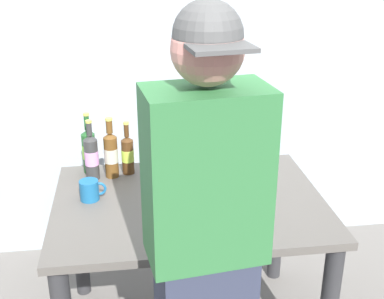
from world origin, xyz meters
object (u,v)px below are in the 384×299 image
(beer_bottle_brown, at_px, (111,153))
(coffee_mug, at_px, (90,190))
(beer_bottle_green, at_px, (89,150))
(laptop, at_px, (205,173))
(beer_bottle_amber, at_px, (128,154))
(beer_bottle_dark, at_px, (91,156))
(person_figure, at_px, (205,255))

(beer_bottle_brown, height_order, coffee_mug, beer_bottle_brown)
(beer_bottle_green, bearing_deg, coffee_mug, -87.40)
(laptop, xyz_separation_m, beer_bottle_amber, (-0.37, 0.17, 0.05))
(beer_bottle_dark, xyz_separation_m, person_figure, (0.42, -0.92, 0.01))
(person_figure, bearing_deg, laptop, 80.74)
(laptop, relative_size, person_figure, 0.21)
(laptop, xyz_separation_m, person_figure, (-0.13, -0.79, 0.08))
(beer_bottle_amber, distance_m, beer_bottle_dark, 0.18)
(laptop, relative_size, beer_bottle_brown, 1.18)
(beer_bottle_amber, height_order, beer_bottle_dark, beer_bottle_dark)
(beer_bottle_amber, bearing_deg, laptop, -25.16)
(coffee_mug, bearing_deg, beer_bottle_amber, 55.61)
(beer_bottle_amber, xyz_separation_m, beer_bottle_green, (-0.19, 0.04, 0.02))
(laptop, xyz_separation_m, beer_bottle_dark, (-0.55, 0.13, 0.07))
(person_figure, xyz_separation_m, coffee_mug, (-0.42, 0.70, -0.08))
(beer_bottle_green, bearing_deg, laptop, -20.97)
(beer_bottle_green, relative_size, coffee_mug, 2.59)
(laptop, distance_m, person_figure, 0.80)
(beer_bottle_brown, relative_size, coffee_mug, 2.55)
(laptop, distance_m, beer_bottle_brown, 0.48)
(beer_bottle_amber, xyz_separation_m, beer_bottle_dark, (-0.18, -0.04, 0.01))
(beer_bottle_amber, relative_size, beer_bottle_green, 0.87)
(person_figure, height_order, coffee_mug, person_figure)
(beer_bottle_brown, xyz_separation_m, coffee_mug, (-0.10, -0.23, -0.08))
(beer_bottle_brown, height_order, person_figure, person_figure)
(laptop, bearing_deg, beer_bottle_green, 159.03)
(beer_bottle_dark, height_order, coffee_mug, beer_bottle_dark)
(beer_bottle_dark, distance_m, person_figure, 1.01)
(beer_bottle_brown, distance_m, coffee_mug, 0.26)
(laptop, bearing_deg, coffee_mug, -170.90)
(beer_bottle_amber, distance_m, beer_bottle_green, 0.20)
(beer_bottle_dark, height_order, person_figure, person_figure)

